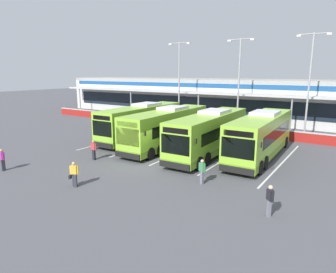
{
  "coord_description": "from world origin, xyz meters",
  "views": [
    {
      "loc": [
        13.27,
        -17.95,
        7.03
      ],
      "look_at": [
        -0.56,
        3.0,
        1.6
      ],
      "focal_mm": 31.75,
      "sensor_mm": 36.0,
      "label": 1
    }
  ],
  "objects_px": {
    "coach_bus_right_centre": "(261,136)",
    "lamp_post_east": "(310,80)",
    "coach_bus_left_centre": "(168,128)",
    "coach_bus_centre": "(210,134)",
    "pedestrian_with_handbag": "(74,174)",
    "lamp_post_centre": "(239,79)",
    "pedestrian_near_bin": "(270,200)",
    "coach_bus_leftmost": "(142,122)",
    "lamp_post_west": "(179,78)",
    "pedestrian_child": "(2,159)",
    "pedestrian_approaching_bus": "(94,149)",
    "pedestrian_in_dark_coat": "(202,171)"
  },
  "relations": [
    {
      "from": "pedestrian_child",
      "to": "lamp_post_west",
      "type": "distance_m",
      "value": 24.99
    },
    {
      "from": "pedestrian_with_handbag",
      "to": "lamp_post_centre",
      "type": "height_order",
      "value": "lamp_post_centre"
    },
    {
      "from": "coach_bus_right_centre",
      "to": "pedestrian_near_bin",
      "type": "bearing_deg",
      "value": -71.16
    },
    {
      "from": "pedestrian_child",
      "to": "lamp_post_west",
      "type": "xyz_separation_m",
      "value": [
        0.14,
        24.39,
        5.42
      ]
    },
    {
      "from": "coach_bus_right_centre",
      "to": "pedestrian_with_handbag",
      "type": "relative_size",
      "value": 7.54
    },
    {
      "from": "coach_bus_right_centre",
      "to": "lamp_post_east",
      "type": "xyz_separation_m",
      "value": [
        1.89,
        9.75,
        4.5
      ]
    },
    {
      "from": "pedestrian_near_bin",
      "to": "lamp_post_centre",
      "type": "height_order",
      "value": "lamp_post_centre"
    },
    {
      "from": "coach_bus_left_centre",
      "to": "lamp_post_west",
      "type": "distance_m",
      "value": 13.87
    },
    {
      "from": "coach_bus_leftmost",
      "to": "pedestrian_approaching_bus",
      "type": "xyz_separation_m",
      "value": [
        1.64,
        -8.44,
        -0.91
      ]
    },
    {
      "from": "pedestrian_child",
      "to": "coach_bus_right_centre",
      "type": "bearing_deg",
      "value": 43.79
    },
    {
      "from": "pedestrian_near_bin",
      "to": "lamp_post_centre",
      "type": "xyz_separation_m",
      "value": [
        -9.61,
        20.97,
        5.42
      ]
    },
    {
      "from": "coach_bus_leftmost",
      "to": "pedestrian_near_bin",
      "type": "xyz_separation_m",
      "value": [
        16.33,
        -10.5,
        -0.91
      ]
    },
    {
      "from": "coach_bus_centre",
      "to": "pedestrian_with_handbag",
      "type": "xyz_separation_m",
      "value": [
        -3.65,
        -11.76,
        -0.93
      ]
    },
    {
      "from": "coach_bus_right_centre",
      "to": "lamp_post_centre",
      "type": "xyz_separation_m",
      "value": [
        -6.04,
        10.52,
        4.5
      ]
    },
    {
      "from": "pedestrian_in_dark_coat",
      "to": "pedestrian_child",
      "type": "distance_m",
      "value": 14.47
    },
    {
      "from": "pedestrian_approaching_bus",
      "to": "pedestrian_child",
      "type": "bearing_deg",
      "value": -121.69
    },
    {
      "from": "coach_bus_left_centre",
      "to": "pedestrian_with_handbag",
      "type": "relative_size",
      "value": 7.54
    },
    {
      "from": "coach_bus_leftmost",
      "to": "lamp_post_west",
      "type": "relative_size",
      "value": 1.11
    },
    {
      "from": "lamp_post_east",
      "to": "pedestrian_with_handbag",
      "type": "bearing_deg",
      "value": -112.64
    },
    {
      "from": "pedestrian_with_handbag",
      "to": "lamp_post_east",
      "type": "xyz_separation_m",
      "value": [
        9.57,
        22.95,
        5.43
      ]
    },
    {
      "from": "coach_bus_leftmost",
      "to": "pedestrian_with_handbag",
      "type": "xyz_separation_m",
      "value": [
        5.08,
        -13.26,
        -0.93
      ]
    },
    {
      "from": "coach_bus_right_centre",
      "to": "pedestrian_with_handbag",
      "type": "bearing_deg",
      "value": -120.21
    },
    {
      "from": "coach_bus_centre",
      "to": "pedestrian_with_handbag",
      "type": "distance_m",
      "value": 12.35
    },
    {
      "from": "coach_bus_centre",
      "to": "lamp_post_east",
      "type": "distance_m",
      "value": 13.44
    },
    {
      "from": "coach_bus_right_centre",
      "to": "pedestrian_child",
      "type": "relative_size",
      "value": 7.54
    },
    {
      "from": "coach_bus_left_centre",
      "to": "pedestrian_child",
      "type": "relative_size",
      "value": 7.54
    },
    {
      "from": "coach_bus_leftmost",
      "to": "coach_bus_right_centre",
      "type": "xyz_separation_m",
      "value": [
        12.77,
        -0.06,
        0.0
      ]
    },
    {
      "from": "pedestrian_with_handbag",
      "to": "coach_bus_left_centre",
      "type": "bearing_deg",
      "value": 94.18
    },
    {
      "from": "coach_bus_leftmost",
      "to": "lamp_post_west",
      "type": "bearing_deg",
      "value": 99.16
    },
    {
      "from": "pedestrian_near_bin",
      "to": "lamp_post_centre",
      "type": "distance_m",
      "value": 23.69
    },
    {
      "from": "pedestrian_with_handbag",
      "to": "pedestrian_child",
      "type": "xyz_separation_m",
      "value": [
        -6.89,
        -0.78,
        0.02
      ]
    },
    {
      "from": "pedestrian_in_dark_coat",
      "to": "pedestrian_approaching_bus",
      "type": "bearing_deg",
      "value": -179.7
    },
    {
      "from": "lamp_post_east",
      "to": "coach_bus_right_centre",
      "type": "bearing_deg",
      "value": -100.96
    },
    {
      "from": "pedestrian_with_handbag",
      "to": "lamp_post_west",
      "type": "distance_m",
      "value": 25.15
    },
    {
      "from": "pedestrian_with_handbag",
      "to": "pedestrian_near_bin",
      "type": "xyz_separation_m",
      "value": [
        11.25,
        2.76,
        0.02
      ]
    },
    {
      "from": "coach_bus_leftmost",
      "to": "coach_bus_right_centre",
      "type": "relative_size",
      "value": 1.0
    },
    {
      "from": "coach_bus_left_centre",
      "to": "pedestrian_approaching_bus",
      "type": "xyz_separation_m",
      "value": [
        -2.57,
        -7.08,
        -0.91
      ]
    },
    {
      "from": "pedestrian_with_handbag",
      "to": "pedestrian_approaching_bus",
      "type": "xyz_separation_m",
      "value": [
        -3.44,
        4.81,
        0.02
      ]
    },
    {
      "from": "coach_bus_left_centre",
      "to": "coach_bus_centre",
      "type": "distance_m",
      "value": 4.52
    },
    {
      "from": "pedestrian_child",
      "to": "lamp_post_east",
      "type": "height_order",
      "value": "lamp_post_east"
    },
    {
      "from": "pedestrian_child",
      "to": "pedestrian_approaching_bus",
      "type": "distance_m",
      "value": 6.57
    },
    {
      "from": "coach_bus_left_centre",
      "to": "coach_bus_centre",
      "type": "relative_size",
      "value": 1.0
    },
    {
      "from": "coach_bus_left_centre",
      "to": "lamp_post_centre",
      "type": "relative_size",
      "value": 1.11
    },
    {
      "from": "pedestrian_near_bin",
      "to": "lamp_post_east",
      "type": "relative_size",
      "value": 0.15
    },
    {
      "from": "coach_bus_left_centre",
      "to": "coach_bus_right_centre",
      "type": "height_order",
      "value": "same"
    },
    {
      "from": "pedestrian_in_dark_coat",
      "to": "pedestrian_child",
      "type": "height_order",
      "value": "same"
    },
    {
      "from": "coach_bus_left_centre",
      "to": "pedestrian_with_handbag",
      "type": "height_order",
      "value": "coach_bus_left_centre"
    },
    {
      "from": "lamp_post_centre",
      "to": "lamp_post_east",
      "type": "bearing_deg",
      "value": -5.54
    },
    {
      "from": "coach_bus_left_centre",
      "to": "pedestrian_near_bin",
      "type": "distance_m",
      "value": 15.2
    },
    {
      "from": "coach_bus_right_centre",
      "to": "lamp_post_west",
      "type": "height_order",
      "value": "lamp_post_west"
    }
  ]
}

